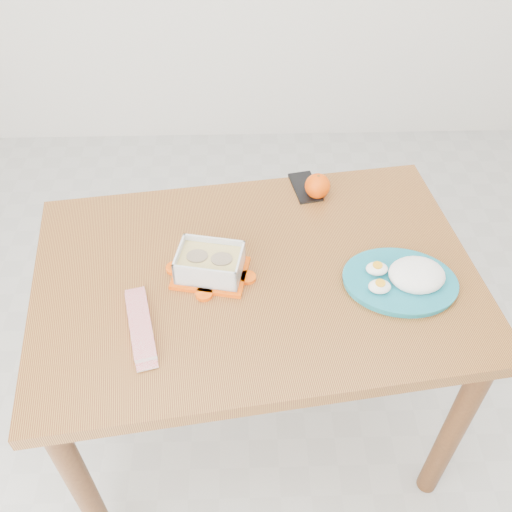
{
  "coord_description": "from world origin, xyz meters",
  "views": [
    {
      "loc": [
        -0.1,
        -1.01,
        1.82
      ],
      "look_at": [
        -0.07,
        -0.02,
        0.81
      ],
      "focal_mm": 40.0,
      "sensor_mm": 36.0,
      "label": 1
    }
  ],
  "objects_px": {
    "dining_table": "(256,300)",
    "smartphone": "(305,187)",
    "rice_plate": "(406,277)",
    "orange_fruit": "(318,186)",
    "food_container": "(210,264)"
  },
  "relations": [
    {
      "from": "food_container",
      "to": "smartphone",
      "type": "distance_m",
      "value": 0.44
    },
    {
      "from": "food_container",
      "to": "rice_plate",
      "type": "relative_size",
      "value": 0.64
    },
    {
      "from": "dining_table",
      "to": "smartphone",
      "type": "bearing_deg",
      "value": 57.56
    },
    {
      "from": "rice_plate",
      "to": "orange_fruit",
      "type": "bearing_deg",
      "value": 126.53
    },
    {
      "from": "rice_plate",
      "to": "smartphone",
      "type": "relative_size",
      "value": 2.29
    },
    {
      "from": "dining_table",
      "to": "rice_plate",
      "type": "height_order",
      "value": "rice_plate"
    },
    {
      "from": "dining_table",
      "to": "food_container",
      "type": "relative_size",
      "value": 5.92
    },
    {
      "from": "orange_fruit",
      "to": "rice_plate",
      "type": "xyz_separation_m",
      "value": [
        0.18,
        -0.35,
        -0.01
      ]
    },
    {
      "from": "orange_fruit",
      "to": "smartphone",
      "type": "height_order",
      "value": "orange_fruit"
    },
    {
      "from": "orange_fruit",
      "to": "smartphone",
      "type": "distance_m",
      "value": 0.06
    },
    {
      "from": "food_container",
      "to": "orange_fruit",
      "type": "bearing_deg",
      "value": 56.52
    },
    {
      "from": "dining_table",
      "to": "smartphone",
      "type": "xyz_separation_m",
      "value": [
        0.16,
        0.34,
        0.11
      ]
    },
    {
      "from": "food_container",
      "to": "orange_fruit",
      "type": "height_order",
      "value": "food_container"
    },
    {
      "from": "rice_plate",
      "to": "food_container",
      "type": "bearing_deg",
      "value": -176.55
    },
    {
      "from": "dining_table",
      "to": "food_container",
      "type": "bearing_deg",
      "value": 173.91
    }
  ]
}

